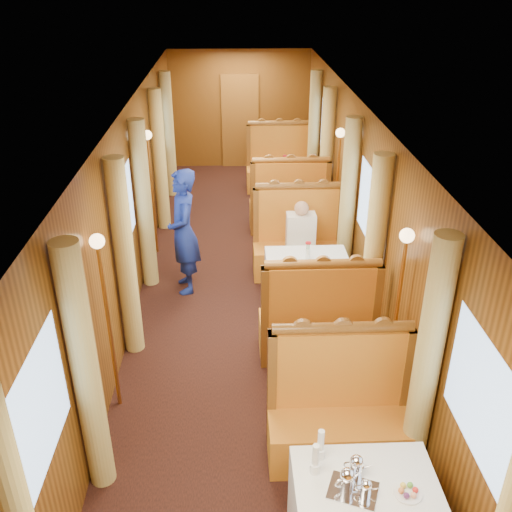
{
  "coord_description": "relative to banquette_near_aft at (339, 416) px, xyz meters",
  "views": [
    {
      "loc": [
        -0.17,
        -6.38,
        4.1
      ],
      "look_at": [
        0.07,
        -0.5,
        1.05
      ],
      "focal_mm": 40.0,
      "sensor_mm": 36.0,
      "label": 1
    }
  ],
  "objects": [
    {
      "name": "floor",
      "position": [
        -0.75,
        2.49,
        -0.42
      ],
      "size": [
        3.0,
        12.0,
        0.01
      ],
      "primitive_type": null,
      "color": "black",
      "rests_on": "ground"
    },
    {
      "name": "ceiling",
      "position": [
        -0.75,
        2.49,
        2.08
      ],
      "size": [
        3.0,
        12.0,
        0.01
      ],
      "primitive_type": null,
      "rotation": [
        3.14,
        0.0,
        0.0
      ],
      "color": "silver",
      "rests_on": "wall_left"
    },
    {
      "name": "wall_far",
      "position": [
        -0.75,
        8.49,
        0.83
      ],
      "size": [
        3.0,
        0.01,
        2.5
      ],
      "primitive_type": null,
      "rotation": [
        1.57,
        0.0,
        0.0
      ],
      "color": "brown",
      "rests_on": "floor"
    },
    {
      "name": "wall_left",
      "position": [
        -2.25,
        2.49,
        0.83
      ],
      "size": [
        0.01,
        12.0,
        2.5
      ],
      "primitive_type": null,
      "rotation": [
        1.57,
        0.0,
        1.57
      ],
      "color": "brown",
      "rests_on": "floor"
    },
    {
      "name": "wall_right",
      "position": [
        0.75,
        2.49,
        0.83
      ],
      "size": [
        0.01,
        12.0,
        2.5
      ],
      "primitive_type": null,
      "rotation": [
        1.57,
        0.0,
        -1.57
      ],
      "color": "brown",
      "rests_on": "floor"
    },
    {
      "name": "doorway_far",
      "position": [
        -0.75,
        8.46,
        0.58
      ],
      "size": [
        0.8,
        0.04,
        2.0
      ],
      "primitive_type": "cube",
      "color": "brown",
      "rests_on": "floor"
    },
    {
      "name": "banquette_near_aft",
      "position": [
        0.0,
        0.0,
        0.0
      ],
      "size": [
        1.3,
        0.55,
        1.34
      ],
      "color": "#B94C14",
      "rests_on": "floor"
    },
    {
      "name": "table_mid",
      "position": [
        0.0,
        2.49,
        -0.05
      ],
      "size": [
        1.05,
        0.72,
        0.75
      ],
      "primitive_type": "cube",
      "color": "white",
      "rests_on": "floor"
    },
    {
      "name": "banquette_mid_fwd",
      "position": [
        0.0,
        1.47,
        0.0
      ],
      "size": [
        1.3,
        0.55,
        1.34
      ],
      "color": "#B94C14",
      "rests_on": "floor"
    },
    {
      "name": "banquette_mid_aft",
      "position": [
        0.0,
        3.5,
        0.0
      ],
      "size": [
        1.3,
        0.55,
        1.34
      ],
      "color": "#B94C14",
      "rests_on": "floor"
    },
    {
      "name": "table_far",
      "position": [
        0.0,
        5.99,
        -0.05
      ],
      "size": [
        1.05,
        0.72,
        0.75
      ],
      "primitive_type": "cube",
      "color": "white",
      "rests_on": "floor"
    },
    {
      "name": "banquette_far_fwd",
      "position": [
        0.0,
        4.97,
        0.0
      ],
      "size": [
        1.3,
        0.55,
        1.34
      ],
      "color": "#B94C14",
      "rests_on": "floor"
    },
    {
      "name": "banquette_far_aft",
      "position": [
        0.0,
        7.0,
        0.0
      ],
      "size": [
        1.3,
        0.55,
        1.34
      ],
      "color": "#B94C14",
      "rests_on": "floor"
    },
    {
      "name": "tea_tray",
      "position": [
        -0.12,
        -1.1,
        0.33
      ],
      "size": [
        0.41,
        0.37,
        0.01
      ],
      "primitive_type": "cube",
      "rotation": [
        0.0,
        0.0,
        -0.38
      ],
      "color": "silver",
      "rests_on": "table_near"
    },
    {
      "name": "teapot_left",
      "position": [
        -0.16,
        -1.08,
        0.4
      ],
      "size": [
        0.22,
        0.19,
        0.15
      ],
      "primitive_type": null,
      "rotation": [
        0.0,
        0.0,
        0.39
      ],
      "color": "silver",
      "rests_on": "tea_tray"
    },
    {
      "name": "teapot_right",
      "position": [
        -0.04,
        -1.14,
        0.38
      ],
      "size": [
        0.15,
        0.13,
        0.11
      ],
      "primitive_type": null,
      "rotation": [
        0.0,
        0.0,
        -0.22
      ],
      "color": "silver",
      "rests_on": "tea_tray"
    },
    {
      "name": "teapot_back",
      "position": [
        -0.07,
        -0.95,
        0.4
      ],
      "size": [
        0.19,
        0.16,
        0.14
      ],
      "primitive_type": null,
      "rotation": [
        0.0,
        0.0,
        -0.2
      ],
      "color": "silver",
      "rests_on": "tea_tray"
    },
    {
      "name": "fruit_plate",
      "position": [
        0.27,
        -1.14,
        0.35
      ],
      "size": [
        0.2,
        0.2,
        0.05
      ],
      "rotation": [
        0.0,
        0.0,
        0.28
      ],
      "color": "white",
      "rests_on": "table_near"
    },
    {
      "name": "cup_inboard",
      "position": [
        -0.36,
        -0.92,
        0.43
      ],
      "size": [
        0.08,
        0.08,
        0.26
      ],
      "rotation": [
        0.0,
        0.0,
        0.41
      ],
      "color": "white",
      "rests_on": "table_near"
    },
    {
      "name": "cup_outboard",
      "position": [
        -0.31,
        -0.77,
        0.43
      ],
      "size": [
        0.08,
        0.08,
        0.26
      ],
      "rotation": [
        0.0,
        0.0,
        -0.0
      ],
      "color": "white",
      "rests_on": "table_near"
    },
    {
      "name": "rose_vase_mid",
      "position": [
        -0.0,
        2.45,
        0.5
      ],
      "size": [
        0.06,
        0.06,
        0.36
      ],
      "rotation": [
        0.0,
        0.0,
        0.22
      ],
      "color": "silver",
      "rests_on": "table_mid"
    },
    {
      "name": "rose_vase_far",
      "position": [
        0.02,
        6.02,
        0.5
      ],
      "size": [
        0.06,
        0.06,
        0.36
      ],
      "rotation": [
        0.0,
        0.0,
        -0.02
      ],
      "color": "silver",
      "rests_on": "table_far"
    },
    {
      "name": "window_left_near",
      "position": [
        -2.24,
        -1.01,
        1.03
      ],
      "size": [
        0.01,
        1.2,
        0.9
      ],
      "primitive_type": null,
      "rotation": [
        1.57,
        0.0,
        1.57
      ],
      "color": "#8AADDA",
      "rests_on": "wall_left"
    },
    {
      "name": "curtain_left_near_b",
      "position": [
        -2.13,
        -0.23,
        0.75
      ],
      "size": [
        0.22,
        0.22,
        2.35
      ],
      "primitive_type": "cylinder",
      "color": "tan",
      "rests_on": "floor"
    },
    {
      "name": "window_right_near",
      "position": [
        0.74,
        -1.01,
        1.03
      ],
      "size": [
        0.01,
        1.2,
        0.9
      ],
      "primitive_type": null,
      "rotation": [
        1.57,
        0.0,
        -1.57
      ],
      "color": "#8AADDA",
      "rests_on": "wall_right"
    },
    {
      "name": "curtain_right_near_b",
      "position": [
        0.63,
        -0.23,
        0.75
      ],
      "size": [
        0.22,
        0.22,
        2.35
      ],
      "primitive_type": "cylinder",
      "color": "tan",
      "rests_on": "floor"
    },
    {
      "name": "window_left_mid",
      "position": [
        -2.24,
        2.49,
        1.03
      ],
      "size": [
        0.01,
        1.2,
        0.9
      ],
      "primitive_type": null,
      "rotation": [
        1.57,
        0.0,
        1.57
      ],
      "color": "#8AADDA",
      "rests_on": "wall_left"
    },
    {
      "name": "curtain_left_mid_a",
      "position": [
        -2.13,
        1.71,
        0.75
      ],
      "size": [
        0.22,
        0.22,
        2.35
      ],
      "primitive_type": "cylinder",
      "color": "tan",
      "rests_on": "floor"
    },
    {
      "name": "curtain_left_mid_b",
      "position": [
        -2.13,
        3.27,
        0.75
      ],
      "size": [
        0.22,
        0.22,
        2.35
      ],
      "primitive_type": "cylinder",
      "color": "tan",
      "rests_on": "floor"
    },
    {
      "name": "window_right_mid",
      "position": [
        0.74,
        2.49,
        1.03
      ],
      "size": [
        0.01,
        1.2,
        0.9
      ],
      "primitive_type": null,
      "rotation": [
        1.57,
        0.0,
        -1.57
      ],
      "color": "#8AADDA",
      "rests_on": "wall_right"
    },
    {
      "name": "curtain_right_mid_a",
      "position": [
        0.63,
        1.71,
        0.75
      ],
      "size": [
        0.22,
        0.22,
        2.35
      ],
      "primitive_type": "cylinder",
      "color": "tan",
      "rests_on": "floor"
    },
    {
      "name": "curtain_right_mid_b",
      "position": [
        0.63,
        3.27,
        0.75
      ],
      "size": [
        0.22,
        0.22,
        2.35
      ],
      "primitive_type": "cylinder",
      "color": "tan",
      "rests_on": "floor"
    },
    {
      "name": "window_left_far",
      "position": [
        -2.24,
        5.99,
        1.03
      ],
      "size": [
        0.01,
        1.2,
        0.9
      ],
      "primitive_type": null,
      "rotation": [
        1.57,
        0.0,
        1.57
      ],
      "color": "#8AADDA",
      "rests_on": "wall_left"
    },
    {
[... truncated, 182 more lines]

